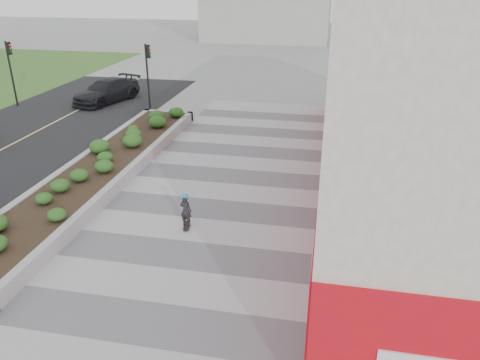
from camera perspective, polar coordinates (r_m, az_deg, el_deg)
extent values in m
plane|color=gray|center=(13.58, -8.83, -13.09)|extent=(160.00, 160.00, 0.00)
cube|color=#A8A8AD|center=(15.94, -5.24, -6.78)|extent=(8.00, 36.00, 0.01)
cube|color=#BDAFA1|center=(19.76, 19.83, 10.49)|extent=(6.00, 24.00, 8.00)
cube|color=red|center=(20.22, 10.49, 4.39)|extent=(0.12, 24.00, 3.00)
cube|color=#9E9EA0|center=(28.76, -8.74, 7.79)|extent=(3.00, 0.30, 0.55)
cube|color=#9E9EA0|center=(21.76, -19.83, 1.30)|extent=(0.30, 18.00, 0.55)
cube|color=#9E9EA0|center=(20.54, -13.33, 0.78)|extent=(0.30, 18.00, 0.55)
cube|color=#2D2116|center=(21.12, -16.67, 0.99)|extent=(2.40, 17.40, 0.50)
cylinder|color=black|center=(30.46, -11.17, 12.06)|extent=(0.12, 0.12, 4.20)
cube|color=black|center=(30.11, -11.10, 15.13)|extent=(0.18, 0.28, 0.80)
cylinder|color=black|center=(34.56, -26.08, 11.50)|extent=(0.12, 0.12, 4.20)
cube|color=black|center=(34.21, -26.34, 14.19)|extent=(0.18, 0.28, 0.80)
cylinder|color=#595654|center=(15.82, -3.49, -6.98)|extent=(0.44, 0.44, 0.01)
cube|color=black|center=(16.46, -6.52, -5.54)|extent=(0.35, 0.75, 0.02)
imported|color=black|center=(16.18, -6.62, -3.72)|extent=(0.47, 0.35, 1.16)
sphere|color=#1994DB|center=(15.94, -6.71, -2.01)|extent=(0.23, 0.23, 0.23)
imported|color=black|center=(33.78, -15.97, 10.41)|extent=(3.59, 5.66, 1.53)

